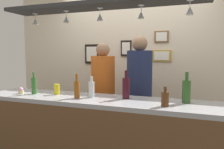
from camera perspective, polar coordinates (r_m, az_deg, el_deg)
The scene contains 22 objects.
back_wall at distance 3.66m, azimuth 5.35°, elevation 2.15°, with size 4.40×0.06×2.60m, color beige.
bar_counter at distance 2.29m, azimuth -5.37°, elevation -15.37°, with size 2.70×0.55×1.04m.
overhead_glass_rack at distance 2.38m, azimuth -3.45°, elevation 17.69°, with size 2.20×0.36×0.04m, color black.
hanging_wineglass_far_left at distance 2.86m, azimuth -19.45°, elevation 13.06°, with size 0.07×0.07×0.13m.
hanging_wineglass_left at distance 2.58m, azimuth -11.93°, elevation 14.08°, with size 0.07×0.07×0.13m.
hanging_wineglass_center_left at distance 2.38m, azimuth -3.24°, elevation 14.94°, with size 0.07×0.07×0.13m.
hanging_wineglass_center at distance 2.26m, azimuth 7.65°, elevation 15.40°, with size 0.07×0.07×0.13m.
hanging_wineglass_center_right at distance 2.15m, azimuth 19.77°, elevation 15.65°, with size 0.07×0.07×0.13m.
person_middle_orange_shirt at distance 3.12m, azimuth -2.37°, elevation -3.88°, with size 0.34×0.34×1.67m.
person_right_navy_shirt at distance 2.95m, azimuth 7.17°, elevation -3.40°, with size 0.34×0.34×1.75m.
bottle_beer_amber_tall at distance 2.35m, azimuth -9.22°, elevation -3.73°, with size 0.06×0.06×0.26m.
bottle_beer_brown_stubby at distance 2.02m, azimuth 13.75°, elevation -6.18°, with size 0.07×0.07×0.18m.
bottle_soda_clear at distance 2.37m, azimuth -5.41°, elevation -3.79°, with size 0.06×0.06×0.23m.
bottle_wine_dark_red at distance 2.29m, azimuth 3.68°, elevation -3.45°, with size 0.08×0.08×0.30m.
bottle_champagne_green at distance 2.21m, azimuth 18.96°, elevation -4.05°, with size 0.08×0.08×0.30m.
bottle_beer_green_import at distance 2.72m, azimuth -19.81°, elevation -2.66°, with size 0.06×0.06×0.26m.
drink_can at distance 2.61m, azimuth -14.31°, elevation -3.78°, with size 0.07×0.07×0.12m, color yellow.
cupcake at distance 2.80m, azimuth -22.80°, elevation -3.94°, with size 0.06×0.06×0.08m.
picture_frame_lower_pair at distance 3.52m, azimuth 12.89°, elevation 4.82°, with size 0.30×0.02×0.18m.
picture_frame_upper_small at distance 3.53m, azimuth 12.88°, elevation 9.66°, with size 0.22×0.02×0.18m.
picture_frame_caricature at distance 3.86m, azimuth -5.31°, elevation 5.37°, with size 0.26×0.02×0.34m.
picture_frame_crest at distance 3.64m, azimuth 3.73°, elevation 6.88°, with size 0.18×0.02×0.26m.
Camera 1 is at (0.92, -2.44, 1.51)m, focal length 34.81 mm.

